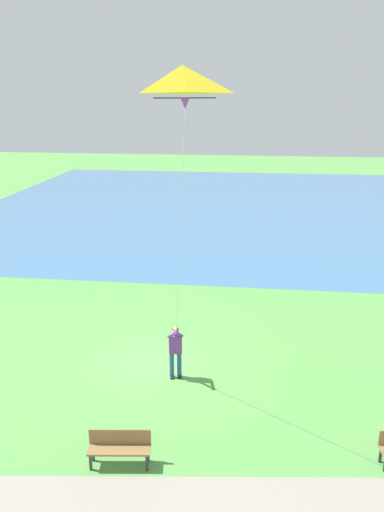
{
  "coord_description": "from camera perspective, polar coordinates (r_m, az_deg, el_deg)",
  "views": [
    {
      "loc": [
        14.93,
        3.32,
        8.61
      ],
      "look_at": [
        0.37,
        1.52,
        3.93
      ],
      "focal_mm": 36.05,
      "sensor_mm": 36.0,
      "label": 1
    }
  ],
  "objects": [
    {
      "name": "flying_kite",
      "position": [
        11.4,
        -1.04,
        17.95
      ],
      "size": [
        3.03,
        1.52,
        7.34
      ],
      "color": "yellow"
    },
    {
      "name": "ground_plane",
      "position": [
        17.55,
        -4.9,
        -11.78
      ],
      "size": [
        120.0,
        120.0,
        0.0
      ],
      "primitive_type": "plane",
      "color": "#569947"
    },
    {
      "name": "park_bench_near_walkway",
      "position": [
        13.28,
        -8.04,
        -20.1
      ],
      "size": [
        0.61,
        1.54,
        0.88
      ],
      "color": "olive",
      "rests_on": "ground"
    },
    {
      "name": "person_kite_flyer",
      "position": [
        16.21,
        -1.85,
        -10.13
      ],
      "size": [
        0.63,
        0.51,
        1.83
      ],
      "color": "#232328",
      "rests_on": "ground"
    },
    {
      "name": "lake_water",
      "position": [
        41.24,
        7.86,
        5.46
      ],
      "size": [
        36.0,
        44.0,
        0.01
      ],
      "primitive_type": "cube",
      "color": "teal",
      "rests_on": "ground"
    }
  ]
}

